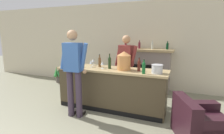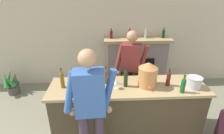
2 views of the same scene
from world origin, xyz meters
name	(u,v)px [view 2 (image 2 of 2)]	position (x,y,z in m)	size (l,w,h in m)	color
wall_back_panel	(109,33)	(0.00, 4.40, 1.38)	(12.00, 0.07, 2.75)	beige
bar_counter	(127,109)	(0.23, 2.47, 0.48)	(2.56, 0.70, 0.96)	#473C27
fireplace_stone	(136,62)	(0.68, 4.14, 0.66)	(1.63, 0.52, 1.56)	gray
potted_plant_corner	(12,83)	(-2.42, 3.88, 0.28)	(0.42, 0.45, 0.60)	#534B45
person_customer	(91,111)	(-0.34, 1.78, 1.02)	(0.66, 0.32, 1.83)	#3E3142
person_bartender	(131,69)	(0.37, 3.11, 0.95)	(0.64, 0.37, 1.72)	#4C3E33
copper_dispenser	(148,74)	(0.53, 2.45, 1.17)	(0.31, 0.34, 0.41)	#CC8347
ice_bucket_steel	(194,82)	(1.27, 2.37, 1.05)	(0.23, 0.23, 0.18)	silver
wine_bottle_burgundy_dark	(168,78)	(0.87, 2.45, 1.09)	(0.07, 0.07, 0.29)	#501D15
wine_bottle_port_short	(62,79)	(-0.82, 2.47, 1.11)	(0.06, 0.06, 0.33)	brown
wine_bottle_riesling_slim	(183,85)	(1.02, 2.23, 1.09)	(0.07, 0.07, 0.30)	#145725
wine_bottle_rose_blush	(106,76)	(-0.13, 2.57, 1.09)	(0.06, 0.06, 0.30)	brown
wine_bottle_chardonnay_pale	(126,78)	(0.18, 2.46, 1.11)	(0.07, 0.07, 0.35)	#1B3217
wine_glass_by_dispenser	(95,80)	(-0.30, 2.46, 1.08)	(0.09, 0.09, 0.17)	silver
wine_glass_front_right	(80,83)	(-0.53, 2.39, 1.08)	(0.08, 0.08, 0.16)	silver
wine_glass_back_row	(116,82)	(0.03, 2.39, 1.08)	(0.08, 0.08, 0.16)	silver
wine_glass_mid_counter	(92,74)	(-0.36, 2.67, 1.09)	(0.09, 0.09, 0.17)	silver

